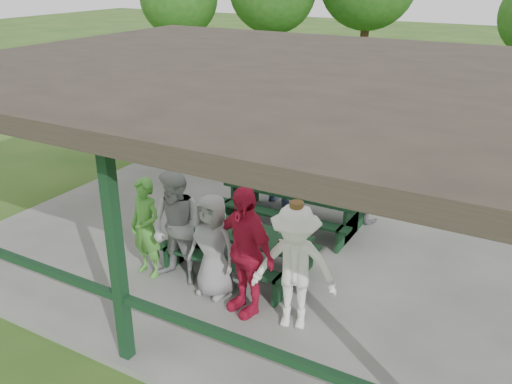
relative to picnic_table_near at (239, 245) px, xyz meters
The scene contains 16 objects.
ground 1.34m from the picnic_table_near, 96.95° to the left, with size 90.00×90.00×0.00m, color #264B17.
concrete_slab 1.32m from the picnic_table_near, 96.95° to the left, with size 10.00×8.00×0.10m, color slate.
pavilion_structure 2.87m from the picnic_table_near, 96.95° to the left, with size 10.60×8.60×3.24m.
picnic_table_near is the anchor object (origin of this frame).
picnic_table_far 2.00m from the picnic_table_near, 89.20° to the left, with size 2.74×1.39×0.75m.
table_setting 0.33m from the picnic_table_near, 156.53° to the left, with size 2.37×0.45×0.10m.
contestant_green 1.54m from the picnic_table_near, 145.90° to the right, with size 0.61×0.40×1.68m, color #4D9D37.
contestant_grey_left 1.12m from the picnic_table_near, 130.64° to the right, with size 0.92×0.72×1.89m, color #98999B.
contestant_grey_mid 0.88m from the picnic_table_near, 88.34° to the right, with size 0.81×0.53×1.66m, color gray.
contestant_red 1.26m from the picnic_table_near, 54.54° to the right, with size 1.16×0.48×1.98m, color #B91738.
contestant_white_fedora 1.77m from the picnic_table_near, 32.22° to the right, with size 1.34×0.99×1.91m.
spectator_lblue 2.97m from the picnic_table_near, 103.25° to the left, with size 1.58×0.50×1.71m, color #869CCF.
spectator_blue 3.92m from the picnic_table_near, 116.23° to the left, with size 0.60×0.39×1.64m, color #4270AC.
spectator_grey 3.10m from the picnic_table_near, 69.58° to the left, with size 0.77×0.60×1.59m, color gray.
pickup_truck 10.66m from the picnic_table_near, 75.34° to the left, with size 2.46×5.35×1.49m, color silver.
farm_trailer 10.67m from the picnic_table_near, 107.67° to the left, with size 3.62×1.81×1.26m.
Camera 1 is at (4.30, -7.96, 4.84)m, focal length 38.00 mm.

